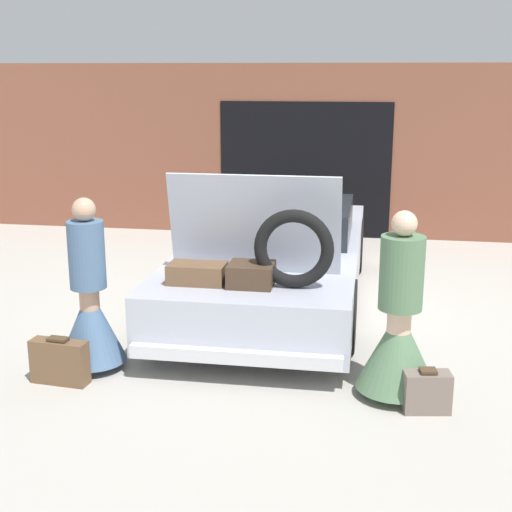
% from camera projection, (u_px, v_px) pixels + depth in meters
% --- Properties ---
extents(ground_plane, '(40.00, 40.00, 0.00)m').
position_uv_depth(ground_plane, '(274.00, 300.00, 8.59)').
color(ground_plane, '#ADA89E').
extents(garage_wall_back, '(12.00, 0.14, 2.80)m').
position_uv_depth(garage_wall_back, '(305.00, 152.00, 11.67)').
color(garage_wall_back, brown).
rests_on(garage_wall_back, ground_plane).
extents(car, '(2.02, 4.90, 1.74)m').
position_uv_depth(car, '(274.00, 257.00, 8.44)').
color(car, '#B2B7C6').
rests_on(car, ground_plane).
extents(person_left, '(0.62, 0.62, 1.61)m').
position_uv_depth(person_left, '(90.00, 309.00, 6.52)').
color(person_left, tan).
rests_on(person_left, ground_plane).
extents(person_right, '(0.69, 0.69, 1.61)m').
position_uv_depth(person_right, '(398.00, 333.00, 5.96)').
color(person_right, beige).
rests_on(person_right, ground_plane).
extents(suitcase_beside_left_person, '(0.53, 0.21, 0.43)m').
position_uv_depth(suitcase_beside_left_person, '(60.00, 362.00, 6.29)').
color(suitcase_beside_left_person, brown).
rests_on(suitcase_beside_left_person, ground_plane).
extents(suitcase_beside_right_person, '(0.40, 0.25, 0.37)m').
position_uv_depth(suitcase_beside_right_person, '(427.00, 392.00, 5.77)').
color(suitcase_beside_right_person, '#75665B').
rests_on(suitcase_beside_right_person, ground_plane).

